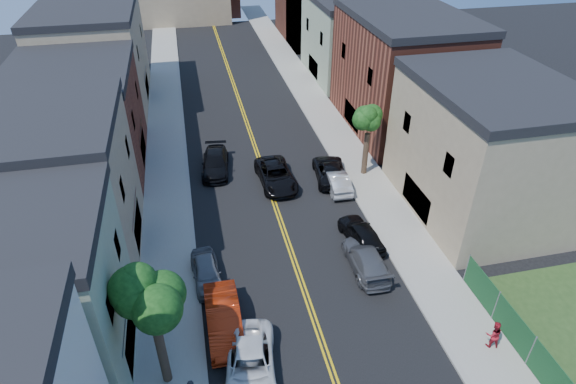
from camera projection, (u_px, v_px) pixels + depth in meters
sidewalk_left at (165, 137)px, 44.14m from camera, size 3.20×100.00×0.15m
sidewalk_right at (328, 121)px, 46.98m from camera, size 3.20×100.00×0.15m
curb_left at (184, 135)px, 44.46m from camera, size 0.30×100.00×0.15m
curb_right at (311, 123)px, 46.67m from camera, size 0.30×100.00×0.15m
bldg_left_palegrn at (15, 310)px, 21.27m from camera, size 9.00×8.00×8.50m
bldg_left_tan_near at (51, 195)px, 28.42m from camera, size 9.00×10.00×9.00m
bldg_left_brick at (79, 123)px, 37.62m from camera, size 9.00×12.00×8.00m
bldg_left_tan_far at (96, 58)px, 48.55m from camera, size 9.00×16.00×9.50m
bldg_right_tan at (484, 153)px, 32.64m from camera, size 9.00×12.00×9.00m
bldg_right_brick at (401, 75)px, 43.71m from camera, size 9.00×14.00×10.00m
bldg_right_palegrn at (351, 40)px, 55.48m from camera, size 9.00×12.00×8.50m
fence_right at (551, 378)px, 21.97m from camera, size 0.04×15.00×1.90m
tree_left_mid at (146, 282)px, 19.45m from camera, size 5.20×5.20×9.29m
tree_right_far at (370, 109)px, 35.72m from camera, size 4.40×4.40×8.03m
red_sedan at (224, 319)px, 25.21m from camera, size 1.79×5.10×1.68m
white_pickup at (250, 364)px, 23.01m from camera, size 3.11×5.52×1.46m
grey_car_left at (206, 272)px, 28.38m from camera, size 1.93×4.18×1.39m
black_car_left at (215, 163)px, 38.93m from camera, size 2.72×5.39×1.50m
grey_car_right at (366, 259)px, 29.29m from camera, size 2.15×5.02×1.44m
black_car_right at (361, 233)px, 31.31m from camera, size 2.28×4.61×1.51m
silver_car_right at (336, 180)px, 36.82m from camera, size 1.59×4.36×1.43m
dark_car_right_far at (330, 170)px, 38.03m from camera, size 2.97×5.40×1.43m
black_suv_lane at (276, 175)px, 37.29m from camera, size 2.82×5.66×1.54m
pedestrian_right at (493, 334)px, 24.19m from camera, size 0.94×0.81×1.66m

